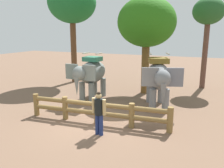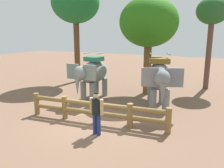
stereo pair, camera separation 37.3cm
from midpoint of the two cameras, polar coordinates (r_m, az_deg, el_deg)
The scene contains 8 objects.
ground_plane at distance 10.13m, azimuth -5.11°, elevation -9.84°, with size 60.00×60.00×0.00m, color brown.
log_fence at distance 10.00m, azimuth -4.87°, elevation -6.43°, with size 6.40×0.77×1.05m.
elephant_near_left at distance 13.37m, azimuth -6.03°, elevation 2.59°, with size 1.81×3.16×2.73m.
elephant_center at distance 11.92m, azimuth 10.60°, elevation 1.52°, with size 2.37×3.40×2.85m.
tourist_woman_in_black at distance 8.77m, azimuth -4.49°, elevation -6.55°, with size 0.60×0.37×1.72m.
tree_far_left at distance 17.10m, azimuth 22.23°, elevation 15.73°, with size 2.08×2.08×6.12m.
tree_back_center at distance 14.64m, azimuth 7.85°, elevation 14.82°, with size 3.59×3.59×6.01m.
tree_far_right at distance 18.41m, azimuth -10.51°, elevation 19.09°, with size 3.62×3.62×7.58m.
Camera 1 is at (4.31, -8.28, 3.90)m, focal length 36.80 mm.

